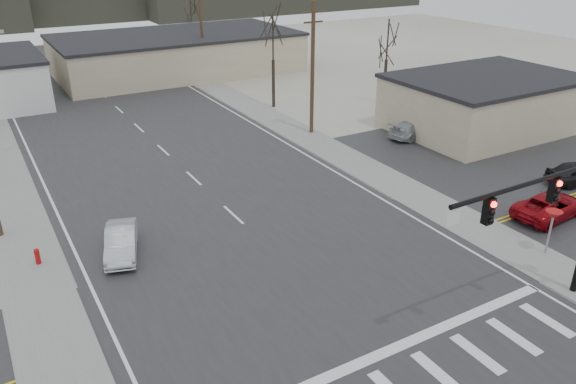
# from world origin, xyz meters

# --- Properties ---
(ground) EXTENTS (140.00, 140.00, 0.00)m
(ground) POSITION_xyz_m (0.00, 0.00, 0.00)
(ground) COLOR silver
(ground) RESTS_ON ground
(main_road) EXTENTS (18.00, 110.00, 0.05)m
(main_road) POSITION_xyz_m (0.00, 15.00, 0.02)
(main_road) COLOR #28282B
(main_road) RESTS_ON ground
(cross_road) EXTENTS (90.00, 10.00, 0.04)m
(cross_road) POSITION_xyz_m (0.00, 0.00, 0.02)
(cross_road) COLOR #28282B
(cross_road) RESTS_ON ground
(parking_lot) EXTENTS (18.00, 20.00, 0.03)m
(parking_lot) POSITION_xyz_m (20.00, 6.00, 0.02)
(parking_lot) COLOR #28282B
(parking_lot) RESTS_ON ground
(sidewalk_left) EXTENTS (3.00, 90.00, 0.06)m
(sidewalk_left) POSITION_xyz_m (-10.60, 20.00, 0.03)
(sidewalk_left) COLOR gray
(sidewalk_left) RESTS_ON ground
(sidewalk_right) EXTENTS (3.00, 90.00, 0.06)m
(sidewalk_right) POSITION_xyz_m (10.60, 20.00, 0.03)
(sidewalk_right) COLOR gray
(sidewalk_right) RESTS_ON ground
(traffic_signal_mast) EXTENTS (8.95, 0.43, 7.20)m
(traffic_signal_mast) POSITION_xyz_m (7.89, -6.20, 4.67)
(traffic_signal_mast) COLOR black
(traffic_signal_mast) RESTS_ON ground
(fire_hydrant) EXTENTS (0.24, 0.24, 0.87)m
(fire_hydrant) POSITION_xyz_m (-10.20, 8.00, 0.45)
(fire_hydrant) COLOR #A50C0C
(fire_hydrant) RESTS_ON ground
(yield_sign) EXTENTS (0.80, 0.80, 2.35)m
(yield_sign) POSITION_xyz_m (11.50, -3.50, 2.07)
(yield_sign) COLOR gray
(yield_sign) RESTS_ON ground
(building_right_far) EXTENTS (26.30, 14.30, 4.30)m
(building_right_far) POSITION_xyz_m (10.00, 44.00, 2.15)
(building_right_far) COLOR #B8B08C
(building_right_far) RESTS_ON ground
(building_lot) EXTENTS (14.30, 10.30, 4.30)m
(building_lot) POSITION_xyz_m (24.00, 12.00, 2.16)
(building_lot) COLOR #B8B08C
(building_lot) RESTS_ON ground
(upole_right_a) EXTENTS (2.20, 0.30, 10.00)m
(upole_right_a) POSITION_xyz_m (11.50, 18.00, 5.22)
(upole_right_a) COLOR #4E3B24
(upole_right_a) RESTS_ON ground
(upole_right_b) EXTENTS (2.20, 0.30, 10.00)m
(upole_right_b) POSITION_xyz_m (11.50, 40.00, 5.22)
(upole_right_b) COLOR #4E3B24
(upole_right_b) RESTS_ON ground
(tree_right_mid) EXTENTS (3.74, 3.74, 8.33)m
(tree_right_mid) POSITION_xyz_m (12.50, 26.00, 5.93)
(tree_right_mid) COLOR #30291D
(tree_right_mid) RESTS_ON ground
(tree_right_far) EXTENTS (3.52, 3.52, 7.84)m
(tree_right_far) POSITION_xyz_m (15.00, 52.00, 5.58)
(tree_right_far) COLOR #30291D
(tree_right_far) RESTS_ON ground
(tree_lot) EXTENTS (3.52, 3.52, 7.84)m
(tree_lot) POSITION_xyz_m (22.00, 22.00, 5.58)
(tree_lot) COLOR #30291D
(tree_lot) RESTS_ON ground
(sedan_crossing) EXTENTS (2.56, 4.29, 1.33)m
(sedan_crossing) POSITION_xyz_m (-6.50, 6.91, 0.71)
(sedan_crossing) COLOR #ABB2B6
(sedan_crossing) RESTS_ON main_road
(car_far_a) EXTENTS (4.46, 6.17, 1.66)m
(car_far_a) POSITION_xyz_m (3.22, 40.87, 0.88)
(car_far_a) COLOR black
(car_far_a) RESTS_ON main_road
(car_far_b) EXTENTS (1.58, 3.81, 1.29)m
(car_far_b) POSITION_xyz_m (-6.53, 58.06, 0.69)
(car_far_b) COLOR black
(car_far_b) RESTS_ON main_road
(car_parked_red) EXTENTS (4.97, 2.61, 1.33)m
(car_parked_red) POSITION_xyz_m (15.03, -1.00, 0.70)
(car_parked_red) COLOR maroon
(car_parked_red) RESTS_ON parking_lot
(car_parked_silver) EXTENTS (4.80, 2.29, 1.35)m
(car_parked_silver) POSITION_xyz_m (17.83, 13.00, 0.71)
(car_parked_silver) COLOR #A2A9AD
(car_parked_silver) RESTS_ON parking_lot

